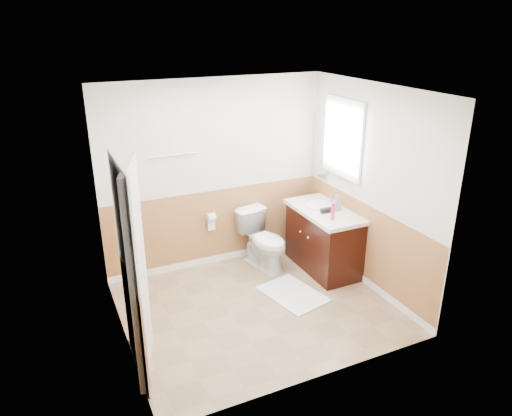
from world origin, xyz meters
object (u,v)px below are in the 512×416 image
toilet (264,240)px  bath_mat (293,294)px  lotion_bottle (333,211)px  vanity_cabinet (323,241)px  soap_dispenser (336,203)px

toilet → bath_mat: toilet is taller
toilet → lotion_bottle: lotion_bottle is taller
toilet → bath_mat: (0.00, -0.82, -0.38)m
bath_mat → vanity_cabinet: 0.92m
vanity_cabinet → soap_dispenser: 0.57m
bath_mat → soap_dispenser: (0.82, 0.38, 0.94)m
soap_dispenser → bath_mat: bearing=-155.3°
bath_mat → lotion_bottle: 1.13m
toilet → vanity_cabinet: (0.70, -0.37, 0.01)m
toilet → lotion_bottle: (0.60, -0.69, 0.57)m
vanity_cabinet → lotion_bottle: 0.65m
soap_dispenser → vanity_cabinet: bearing=151.1°
lotion_bottle → soap_dispenser: bearing=48.7°
vanity_cabinet → soap_dispenser: size_ratio=5.51×
soap_dispenser → lotion_bottle: bearing=-131.3°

